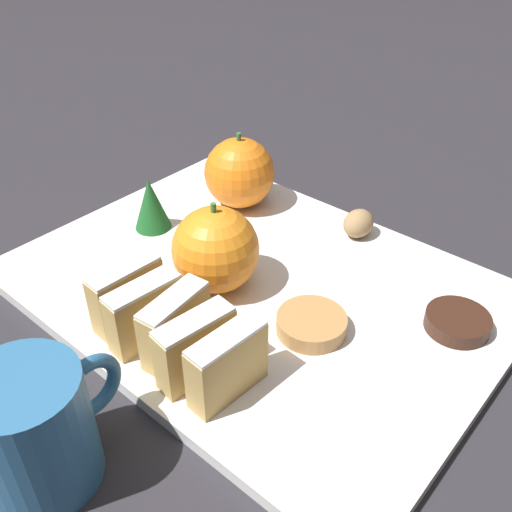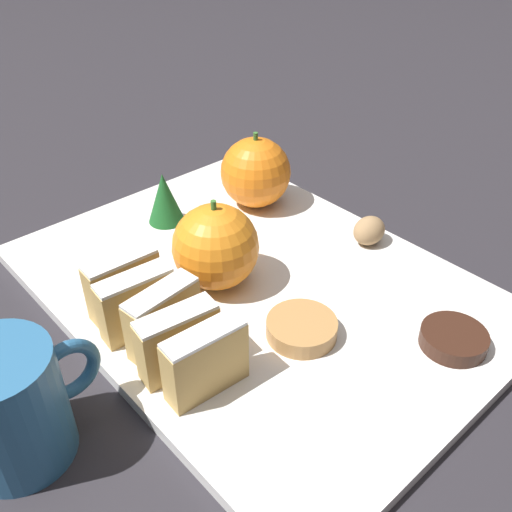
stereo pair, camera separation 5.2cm
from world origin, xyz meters
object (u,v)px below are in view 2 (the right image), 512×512
orange_far (216,247)px  coffee_mug (11,406)px  orange_near (256,172)px  walnut (369,231)px  chocolate_cookie (454,339)px

orange_far → coffee_mug: 0.22m
orange_near → coffee_mug: size_ratio=0.82×
coffee_mug → walnut: bearing=-1.0°
orange_near → orange_far: 0.15m
orange_far → coffee_mug: (-0.21, -0.05, -0.01)m
coffee_mug → orange_near: bearing=21.4°
chocolate_cookie → coffee_mug: coffee_mug is taller
chocolate_cookie → coffee_mug: (-0.30, 0.15, 0.03)m
orange_near → orange_far: bearing=-145.9°
walnut → chocolate_cookie: 0.16m
orange_far → coffee_mug: bearing=-167.5°
orange_near → coffee_mug: bearing=-158.6°
orange_far → orange_near: bearing=34.1°
orange_near → walnut: orange_near is taller
chocolate_cookie → coffee_mug: bearing=153.7°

